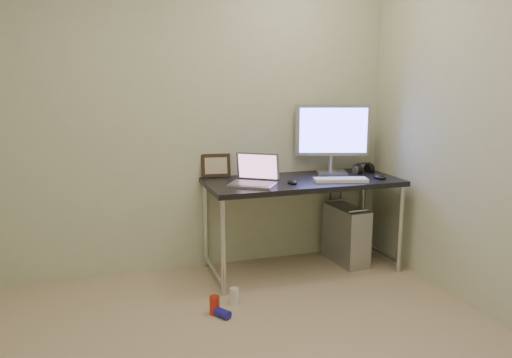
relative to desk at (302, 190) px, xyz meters
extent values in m
cube|color=beige|center=(-0.91, 0.33, 0.58)|extent=(3.50, 0.02, 2.50)
cube|color=black|center=(0.00, 0.00, 0.06)|extent=(1.53, 0.67, 0.04)
cylinder|color=silver|center=(-0.72, -0.29, -0.31)|extent=(0.04, 0.04, 0.71)
cylinder|color=silver|center=(-0.72, 0.29, -0.31)|extent=(0.04, 0.04, 0.71)
cylinder|color=silver|center=(0.72, -0.29, -0.31)|extent=(0.04, 0.04, 0.71)
cylinder|color=silver|center=(0.72, 0.29, -0.31)|extent=(0.04, 0.04, 0.71)
cylinder|color=silver|center=(-0.72, 0.00, -0.59)|extent=(0.04, 0.59, 0.04)
cylinder|color=silver|center=(0.72, 0.00, -0.59)|extent=(0.04, 0.59, 0.04)
cube|color=#AFAFB4|center=(0.43, 0.04, -0.43)|extent=(0.24, 0.47, 0.48)
cylinder|color=#BCBBC2|center=(0.43, -0.15, -0.17)|extent=(0.17, 0.04, 0.02)
cylinder|color=#BCBBC2|center=(0.43, 0.24, -0.17)|extent=(0.17, 0.04, 0.02)
cylinder|color=black|center=(0.38, 0.28, -0.27)|extent=(0.01, 0.16, 0.69)
cylinder|color=black|center=(0.47, 0.26, -0.29)|extent=(0.02, 0.11, 0.71)
cylinder|color=red|center=(-0.86, -0.57, -0.61)|extent=(0.07, 0.07, 0.12)
cylinder|color=white|center=(-0.69, -0.46, -0.61)|extent=(0.08, 0.08, 0.12)
cylinder|color=#201DA3|center=(-0.82, -0.63, -0.64)|extent=(0.11, 0.12, 0.06)
cube|color=#BCBBC2|center=(-0.45, -0.11, 0.09)|extent=(0.41, 0.38, 0.02)
cube|color=slate|center=(-0.45, -0.11, 0.10)|extent=(0.35, 0.33, 0.00)
cube|color=gray|center=(-0.37, 0.00, 0.21)|extent=(0.30, 0.23, 0.21)
cube|color=#764863|center=(-0.37, -0.01, 0.21)|extent=(0.27, 0.20, 0.18)
cube|color=#BCBBC2|center=(0.34, 0.17, 0.09)|extent=(0.29, 0.24, 0.02)
cylinder|color=#BCBBC2|center=(0.34, 0.19, 0.17)|extent=(0.04, 0.04, 0.13)
cube|color=#BCBBC2|center=(0.34, 0.18, 0.44)|extent=(0.60, 0.22, 0.42)
cube|color=#565DF8|center=(0.34, 0.15, 0.44)|extent=(0.53, 0.17, 0.37)
cube|color=white|center=(0.25, -0.16, 0.09)|extent=(0.43, 0.23, 0.02)
ellipsoid|color=black|center=(0.60, -0.17, 0.10)|extent=(0.09, 0.13, 0.04)
ellipsoid|color=black|center=(-0.14, -0.13, 0.10)|extent=(0.07, 0.11, 0.03)
cylinder|color=black|center=(0.54, 0.10, 0.11)|extent=(0.05, 0.10, 0.10)
cylinder|color=black|center=(0.66, 0.10, 0.11)|extent=(0.05, 0.10, 0.10)
cube|color=black|center=(0.60, 0.10, 0.16)|extent=(0.13, 0.03, 0.01)
cube|color=black|center=(-0.63, 0.31, 0.18)|extent=(0.24, 0.10, 0.19)
cylinder|color=silver|center=(-0.37, 0.26, 0.12)|extent=(0.01, 0.01, 0.08)
cylinder|color=white|center=(-0.37, 0.26, 0.17)|extent=(0.04, 0.04, 0.04)
camera|label=1|loc=(-1.54, -3.57, 0.85)|focal=35.00mm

